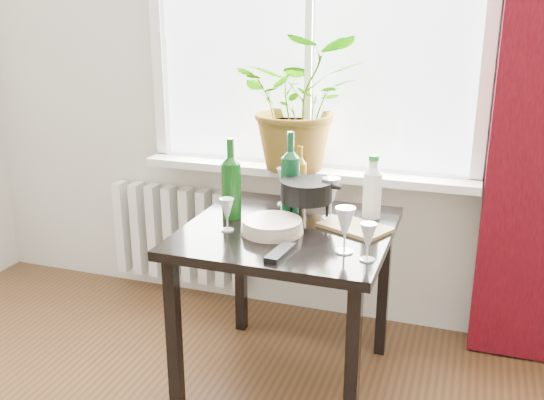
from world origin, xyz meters
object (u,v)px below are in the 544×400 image
(table, at_px, (288,248))
(wineglass_front_left, at_px, (227,214))
(radiator, at_px, (179,234))
(wineglass_back_left, at_px, (285,186))
(wineglass_far_right, at_px, (368,242))
(plate_stack, at_px, (272,226))
(bottle_amber, at_px, (299,174))
(wine_bottle_right, at_px, (290,171))
(cleaning_bottle, at_px, (372,186))
(fondue_pot, at_px, (306,200))
(potted_plant, at_px, (300,103))
(tv_remote, at_px, (280,252))
(wineglass_back_center, at_px, (331,198))
(cutting_board, at_px, (355,227))
(wineglass_front_right, at_px, (345,229))
(wine_bottle_left, at_px, (231,178))

(table, distance_m, wineglass_front_left, 0.30)
(radiator, relative_size, wineglass_back_left, 4.46)
(wineglass_far_right, distance_m, plate_stack, 0.45)
(bottle_amber, relative_size, plate_stack, 1.10)
(table, xyz_separation_m, wineglass_far_right, (0.38, -0.24, 0.17))
(table, xyz_separation_m, wine_bottle_right, (-0.06, 0.21, 0.28))
(table, xyz_separation_m, wineglass_back_left, (-0.11, 0.29, 0.18))
(wine_bottle_right, xyz_separation_m, cleaning_bottle, (0.36, 0.03, -0.04))
(plate_stack, relative_size, fondue_pot, 1.00)
(potted_plant, height_order, wineglass_front_left, potted_plant)
(table, bearing_deg, radiator, 143.46)
(cleaning_bottle, distance_m, tv_remote, 0.60)
(wineglass_back_left, relative_size, fondue_pot, 0.70)
(potted_plant, bearing_deg, wineglass_far_right, -58.42)
(table, height_order, wine_bottle_right, wine_bottle_right)
(bottle_amber, height_order, wineglass_back_center, bottle_amber)
(wineglass_back_left, xyz_separation_m, cutting_board, (0.38, -0.22, -0.08))
(wineglass_front_left, distance_m, plate_stack, 0.19)
(wineglass_front_left, bearing_deg, radiator, 129.87)
(fondue_pot, bearing_deg, tv_remote, -67.13)
(table, bearing_deg, wine_bottle_right, 104.96)
(radiator, distance_m, wineglass_front_right, 1.47)
(radiator, relative_size, plate_stack, 3.12)
(wineglass_back_center, relative_size, cutting_board, 0.68)
(wine_bottle_right, bearing_deg, wine_bottle_left, -142.17)
(radiator, xyz_separation_m, wineglass_back_center, (0.99, -0.46, 0.45))
(tv_remote, xyz_separation_m, cutting_board, (0.21, 0.37, -0.00))
(wine_bottle_left, distance_m, wine_bottle_right, 0.27)
(potted_plant, xyz_separation_m, wineglass_front_right, (0.40, -0.75, -0.35))
(wine_bottle_left, xyz_separation_m, wineglass_back_left, (0.17, 0.24, -0.09))
(bottle_amber, relative_size, tv_remote, 1.55)
(wineglass_far_right, xyz_separation_m, wineglass_front_left, (-0.60, 0.12, -0.00))
(cleaning_bottle, bearing_deg, bottle_amber, 165.71)
(fondue_pot, xyz_separation_m, tv_remote, (0.02, -0.42, -0.08))
(wineglass_front_left, xyz_separation_m, cutting_board, (0.50, 0.19, -0.06))
(cutting_board, bearing_deg, tv_remote, -119.74)
(wine_bottle_right, bearing_deg, cleaning_bottle, 5.08)
(wineglass_front_right, bearing_deg, bottle_amber, 122.35)
(wineglass_back_left, bearing_deg, fondue_pot, -47.22)
(wineglass_far_right, height_order, wineglass_front_left, wineglass_far_right)
(wine_bottle_left, height_order, wineglass_front_left, wine_bottle_left)
(wine_bottle_left, xyz_separation_m, wineglass_front_right, (0.55, -0.23, -0.09))
(radiator, distance_m, bottle_amber, 0.99)
(radiator, xyz_separation_m, potted_plant, (0.73, -0.06, 0.80))
(wineglass_far_right, xyz_separation_m, wineglass_back_center, (-0.24, 0.41, 0.02))
(wineglass_back_center, bearing_deg, radiator, 155.04)
(wineglass_front_right, height_order, wineglass_back_center, wineglass_back_center)
(wine_bottle_left, relative_size, wineglass_front_left, 2.55)
(potted_plant, distance_m, wineglass_far_right, 1.01)
(cleaning_bottle, distance_m, fondue_pot, 0.29)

